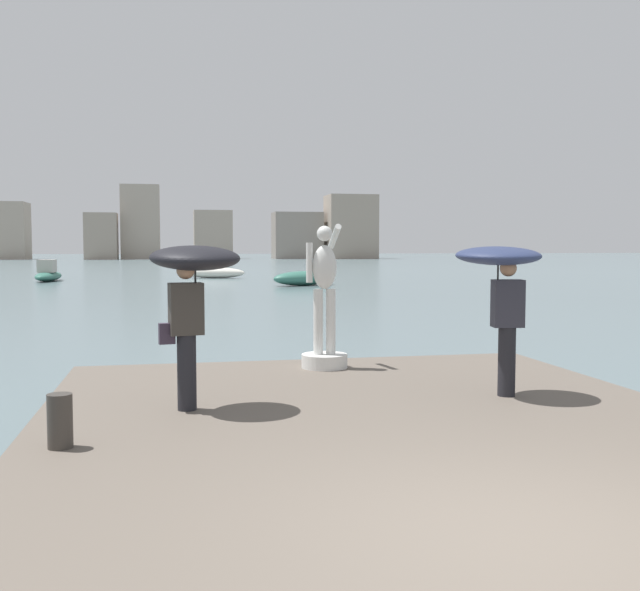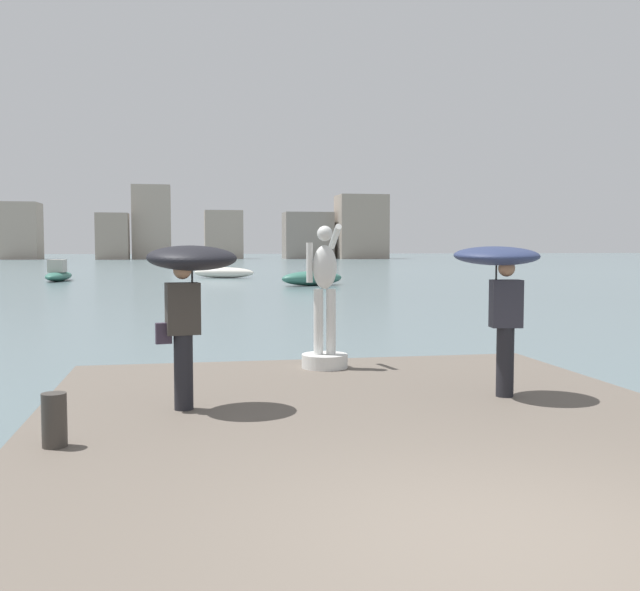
# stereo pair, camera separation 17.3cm
# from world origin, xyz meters

# --- Properties ---
(ground_plane) EXTENTS (400.00, 400.00, 0.00)m
(ground_plane) POSITION_xyz_m (0.00, 40.00, 0.00)
(ground_plane) COLOR slate
(pier) EXTENTS (7.51, 10.71, 0.40)m
(pier) POSITION_xyz_m (0.00, 2.35, 0.20)
(pier) COLOR #60564C
(pier) RESTS_ON ground
(statue_white_figure) EXTENTS (0.72, 0.92, 2.25)m
(statue_white_figure) POSITION_xyz_m (0.11, 6.82, 1.21)
(statue_white_figure) COLOR silver
(statue_white_figure) RESTS_ON pier
(onlooker_left) EXTENTS (1.21, 1.22, 1.94)m
(onlooker_left) POSITION_xyz_m (-1.98, 4.27, 1.94)
(onlooker_left) COLOR black
(onlooker_left) RESTS_ON pier
(onlooker_right) EXTENTS (1.23, 1.24, 1.92)m
(onlooker_right) POSITION_xyz_m (1.86, 4.28, 1.93)
(onlooker_right) COLOR black
(onlooker_right) RESTS_ON pier
(mooring_bollard) EXTENTS (0.23, 0.23, 0.51)m
(mooring_bollard) POSITION_xyz_m (-3.27, 2.83, 0.66)
(mooring_bollard) COLOR #38332D
(mooring_bollard) RESTS_ON pier
(boat_near) EXTENTS (4.63, 2.52, 0.79)m
(boat_near) POSITION_xyz_m (0.83, 49.56, 0.40)
(boat_near) COLOR silver
(boat_near) RESTS_ON ground
(boat_mid) EXTENTS (1.68, 5.01, 1.45)m
(boat_mid) POSITION_xyz_m (-10.34, 46.99, 0.47)
(boat_mid) COLOR #336B5B
(boat_mid) RESTS_ON ground
(boat_leftward) EXTENTS (4.36, 2.96, 0.86)m
(boat_leftward) POSITION_xyz_m (5.43, 38.23, 0.43)
(boat_leftward) COLOR #336B5B
(boat_leftward) RESTS_ON ground
(distant_skyline) EXTENTS (71.52, 12.94, 13.79)m
(distant_skyline) POSITION_xyz_m (5.57, 135.72, 5.42)
(distant_skyline) COLOR #A89989
(distant_skyline) RESTS_ON ground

